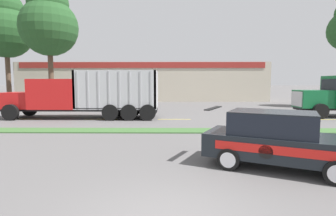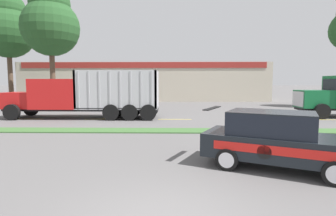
# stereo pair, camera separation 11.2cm
# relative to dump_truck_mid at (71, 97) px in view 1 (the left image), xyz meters

# --- Properties ---
(grass_verge) EXTENTS (120.00, 1.39, 0.06)m
(grass_verge) POSITION_rel_dump_truck_mid_xyz_m (7.39, -5.28, -1.56)
(grass_verge) COLOR #3D6633
(grass_verge) RESTS_ON ground_plane
(centre_line_2) EXTENTS (2.40, 0.14, 0.01)m
(centre_line_2) POSITION_rel_dump_truck_mid_xyz_m (-3.09, -0.59, -1.59)
(centre_line_2) COLOR yellow
(centre_line_2) RESTS_ON ground_plane
(centre_line_3) EXTENTS (2.40, 0.14, 0.01)m
(centre_line_3) POSITION_rel_dump_truck_mid_xyz_m (2.31, -0.59, -1.59)
(centre_line_3) COLOR yellow
(centre_line_3) RESTS_ON ground_plane
(centre_line_4) EXTENTS (2.40, 0.14, 0.01)m
(centre_line_4) POSITION_rel_dump_truck_mid_xyz_m (7.71, -0.59, -1.59)
(centre_line_4) COLOR yellow
(centre_line_4) RESTS_ON ground_plane
(centre_line_5) EXTENTS (2.40, 0.14, 0.01)m
(centre_line_5) POSITION_rel_dump_truck_mid_xyz_m (13.11, -0.59, -1.59)
(centre_line_5) COLOR yellow
(centre_line_5) RESTS_ON ground_plane
(centre_line_6) EXTENTS (2.40, 0.14, 0.01)m
(centre_line_6) POSITION_rel_dump_truck_mid_xyz_m (18.51, -0.59, -1.59)
(centre_line_6) COLOR yellow
(centre_line_6) RESTS_ON ground_plane
(dump_truck_mid) EXTENTS (11.47, 2.83, 3.52)m
(dump_truck_mid) POSITION_rel_dump_truck_mid_xyz_m (0.00, 0.00, 0.00)
(dump_truck_mid) COLOR black
(dump_truck_mid) RESTS_ON ground_plane
(rally_car) EXTENTS (4.84, 3.59, 1.79)m
(rally_car) POSITION_rel_dump_truck_mid_xyz_m (10.76, -11.45, -0.69)
(rally_car) COLOR black
(rally_car) RESTS_ON ground_plane
(store_building_backdrop) EXTENTS (35.96, 12.10, 5.57)m
(store_building_backdrop) POSITION_rel_dump_truck_mid_xyz_m (3.38, 23.24, 1.19)
(store_building_backdrop) COLOR #BCB29E
(store_building_backdrop) RESTS_ON ground_plane
(tree_behind_left) EXTENTS (6.38, 6.38, 13.72)m
(tree_behind_left) POSITION_rel_dump_truck_mid_xyz_m (-12.89, 13.31, 7.96)
(tree_behind_left) COLOR brown
(tree_behind_left) RESTS_ON ground_plane
(tree_behind_right) EXTENTS (6.09, 6.09, 13.17)m
(tree_behind_right) POSITION_rel_dump_truck_mid_xyz_m (-5.68, 9.32, 7.59)
(tree_behind_right) COLOR brown
(tree_behind_right) RESTS_ON ground_plane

